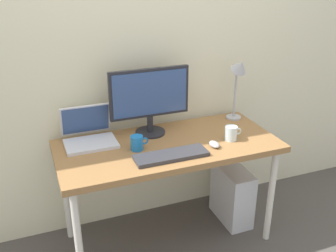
# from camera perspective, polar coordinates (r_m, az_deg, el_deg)

# --- Properties ---
(ground_plane) EXTENTS (6.00, 6.00, 0.00)m
(ground_plane) POSITION_cam_1_polar(r_m,az_deg,el_deg) (2.85, 0.00, -15.97)
(ground_plane) COLOR #4C4742
(back_wall) EXTENTS (4.40, 0.04, 2.60)m
(back_wall) POSITION_cam_1_polar(r_m,az_deg,el_deg) (2.61, -3.09, 12.13)
(back_wall) COLOR beige
(back_wall) RESTS_ON ground_plane
(desk) EXTENTS (1.40, 0.64, 0.74)m
(desk) POSITION_cam_1_polar(r_m,az_deg,el_deg) (2.48, 0.00, -3.98)
(desk) COLOR olive
(desk) RESTS_ON ground_plane
(monitor) EXTENTS (0.53, 0.20, 0.44)m
(monitor) POSITION_cam_1_polar(r_m,az_deg,el_deg) (2.50, -2.71, 4.22)
(monitor) COLOR #232328
(monitor) RESTS_ON desk
(laptop) EXTENTS (0.32, 0.28, 0.23)m
(laptop) POSITION_cam_1_polar(r_m,az_deg,el_deg) (2.50, -11.59, -1.08)
(laptop) COLOR silver
(laptop) RESTS_ON desk
(desk_lamp) EXTENTS (0.11, 0.16, 0.46)m
(desk_lamp) POSITION_cam_1_polar(r_m,az_deg,el_deg) (2.75, 10.38, 7.29)
(desk_lamp) COLOR #B2B2B7
(desk_lamp) RESTS_ON desk
(keyboard) EXTENTS (0.44, 0.14, 0.02)m
(keyboard) POSITION_cam_1_polar(r_m,az_deg,el_deg) (2.28, 0.47, -4.35)
(keyboard) COLOR #333338
(keyboard) RESTS_ON desk
(mouse) EXTENTS (0.06, 0.09, 0.03)m
(mouse) POSITION_cam_1_polar(r_m,az_deg,el_deg) (2.42, 6.82, -2.69)
(mouse) COLOR #B2B2B7
(mouse) RESTS_ON desk
(coffee_mug) EXTENTS (0.11, 0.08, 0.09)m
(coffee_mug) POSITION_cam_1_polar(r_m,az_deg,el_deg) (2.36, -4.57, -2.49)
(coffee_mug) COLOR #1E72BF
(coffee_mug) RESTS_ON desk
(glass_cup) EXTENTS (0.11, 0.08, 0.09)m
(glass_cup) POSITION_cam_1_polar(r_m,az_deg,el_deg) (2.51, 9.29, -1.04)
(glass_cup) COLOR silver
(glass_cup) RESTS_ON desk
(computer_tower) EXTENTS (0.18, 0.36, 0.42)m
(computer_tower) POSITION_cam_1_polar(r_m,az_deg,el_deg) (2.94, 9.40, -9.91)
(computer_tower) COLOR silver
(computer_tower) RESTS_ON ground_plane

